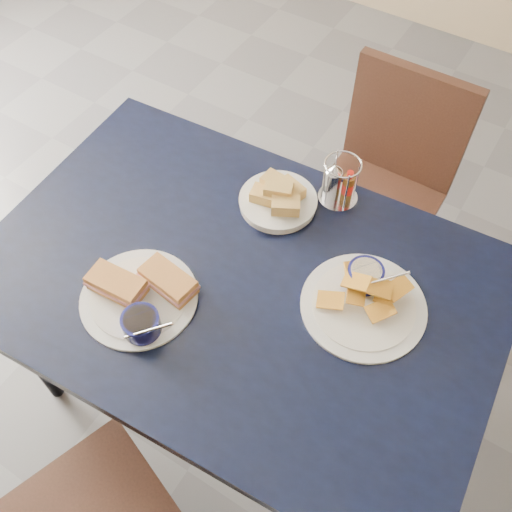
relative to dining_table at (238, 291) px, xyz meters
The scene contains 7 objects.
ground 0.69m from the dining_table, 121.86° to the right, with size 6.00×6.00×0.00m, color #4C4C51.
dining_table is the anchor object (origin of this frame).
chair_far 0.81m from the dining_table, 81.72° to the left, with size 0.41×0.39×0.87m.
sandwich_plate 0.26m from the dining_table, 132.19° to the right, with size 0.31×0.29×0.12m.
plantain_plate 0.33m from the dining_table, 20.68° to the left, with size 0.31×0.31×0.12m.
bread_basket 0.28m from the dining_table, 97.92° to the left, with size 0.21×0.21×0.08m.
condiment_caddy 0.40m from the dining_table, 77.00° to the left, with size 0.11×0.11×0.14m.
Camera 1 is at (0.46, -0.63, 1.95)m, focal length 40.00 mm.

